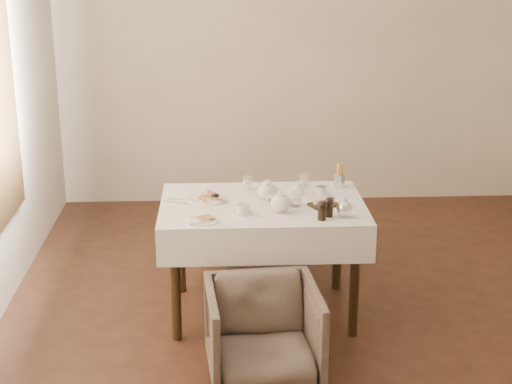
{
  "coord_description": "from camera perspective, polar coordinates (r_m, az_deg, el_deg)",
  "views": [
    {
      "loc": [
        -0.82,
        -4.47,
        2.34
      ],
      "look_at": [
        -0.6,
        0.2,
        0.82
      ],
      "focal_mm": 55.0,
      "sensor_mm": 36.0,
      "label": 1
    }
  ],
  "objects": [
    {
      "name": "table",
      "position": [
        4.95,
        0.47,
        -2.09
      ],
      "size": [
        1.28,
        0.88,
        0.75
      ],
      "color": "black",
      "rests_on": "ground"
    },
    {
      "name": "armchair_near",
      "position": [
        4.34,
        0.54,
        -10.31
      ],
      "size": [
        0.65,
        0.67,
        0.56
      ],
      "primitive_type": "imported",
      "rotation": [
        0.0,
        0.0,
        0.09
      ],
      "color": "#4C4238",
      "rests_on": "ground"
    },
    {
      "name": "armchair_far",
      "position": [
        5.82,
        0.54,
        -2.7
      ],
      "size": [
        0.63,
        0.64,
        0.56
      ],
      "primitive_type": "imported",
      "rotation": [
        0.0,
        0.0,
        3.18
      ],
      "color": "#4C4238",
      "rests_on": "ground"
    },
    {
      "name": "breakfast_plate",
      "position": [
        4.99,
        -3.54,
        -0.46
      ],
      "size": [
        0.26,
        0.26,
        0.03
      ],
      "rotation": [
        0.0,
        0.0,
        0.08
      ],
      "color": "white",
      "rests_on": "table"
    },
    {
      "name": "side_plate",
      "position": [
        4.6,
        -3.93,
        -2.08
      ],
      "size": [
        0.19,
        0.18,
        0.02
      ],
      "rotation": [
        0.0,
        0.0,
        0.34
      ],
      "color": "white",
      "rests_on": "table"
    },
    {
      "name": "teapot_centre",
      "position": [
        4.95,
        0.81,
        0.18
      ],
      "size": [
        0.18,
        0.15,
        0.14
      ],
      "primitive_type": null,
      "rotation": [
        0.0,
        0.0,
        -0.06
      ],
      "color": "white",
      "rests_on": "table"
    },
    {
      "name": "teapot_front",
      "position": [
        4.73,
        1.8,
        -0.69
      ],
      "size": [
        0.21,
        0.19,
        0.14
      ],
      "primitive_type": null,
      "rotation": [
        0.0,
        0.0,
        -0.41
      ],
      "color": "white",
      "rests_on": "table"
    },
    {
      "name": "creamer",
      "position": [
        5.08,
        3.13,
        0.28
      ],
      "size": [
        0.08,
        0.08,
        0.08
      ],
      "primitive_type": "cylinder",
      "rotation": [
        0.0,
        0.0,
        -0.23
      ],
      "color": "white",
      "rests_on": "table"
    },
    {
      "name": "teacup_near",
      "position": [
        4.72,
        -0.98,
        -1.29
      ],
      "size": [
        0.12,
        0.12,
        0.06
      ],
      "rotation": [
        0.0,
        0.0,
        -0.11
      ],
      "color": "white",
      "rests_on": "table"
    },
    {
      "name": "teacup_far",
      "position": [
        5.07,
        4.76,
        0.05
      ],
      "size": [
        0.12,
        0.12,
        0.06
      ],
      "rotation": [
        0.0,
        0.0,
        0.14
      ],
      "color": "white",
      "rests_on": "table"
    },
    {
      "name": "glass_left",
      "position": [
        5.17,
        -0.6,
        0.67
      ],
      "size": [
        0.07,
        0.07,
        0.09
      ],
      "primitive_type": "cylinder",
      "rotation": [
        0.0,
        0.0,
        -0.05
      ],
      "color": "silver",
      "rests_on": "table"
    },
    {
      "name": "glass_mid",
      "position": [
        4.85,
        2.89,
        -0.49
      ],
      "size": [
        0.08,
        0.08,
        0.1
      ],
      "primitive_type": "cylinder",
      "rotation": [
        0.0,
        0.0,
        -0.26
      ],
      "color": "silver",
      "rests_on": "table"
    },
    {
      "name": "glass_right",
      "position": [
        5.24,
        3.49,
        0.86
      ],
      "size": [
        0.08,
        0.08,
        0.09
      ],
      "primitive_type": "cylinder",
      "rotation": [
        0.0,
        0.0,
        -0.29
      ],
      "color": "silver",
      "rests_on": "table"
    },
    {
      "name": "condiment_board",
      "position": [
        4.88,
        4.94,
        -0.85
      ],
      "size": [
        0.21,
        0.18,
        0.04
      ],
      "rotation": [
        0.0,
        0.0,
        0.41
      ],
      "color": "black",
      "rests_on": "table"
    },
    {
      "name": "pepper_mill_left",
      "position": [
        4.62,
        4.83,
        -1.34
      ],
      "size": [
        0.07,
        0.07,
        0.12
      ],
      "primitive_type": null,
      "rotation": [
        0.0,
        0.0,
        0.13
      ],
      "color": "black",
      "rests_on": "table"
    },
    {
      "name": "pepper_mill_right",
      "position": [
        4.68,
        5.33,
        -1.08
      ],
      "size": [
        0.08,
        0.08,
        0.12
      ],
      "primitive_type": null,
      "rotation": [
        0.0,
        0.0,
        -0.37
      ],
      "color": "black",
      "rests_on": "table"
    },
    {
      "name": "silver_pot",
      "position": [
        4.68,
        6.45,
        -1.12
      ],
      "size": [
        0.13,
        0.12,
        0.12
      ],
      "primitive_type": null,
      "rotation": [
        0.0,
        0.0,
        0.27
      ],
      "color": "white",
      "rests_on": "table"
    },
    {
      "name": "fries_cup",
      "position": [
        5.24,
        6.07,
        1.11
      ],
      "size": [
        0.08,
        0.08,
        0.16
      ],
      "rotation": [
        0.0,
        0.0,
        0.4
      ],
      "color": "silver",
      "rests_on": "table"
    },
    {
      "name": "cutlery_fork",
      "position": [
        4.99,
        -5.5,
        -0.57
      ],
      "size": [
        0.17,
        0.07,
        0.0
      ],
      "primitive_type": "cube",
      "rotation": [
        0.0,
        0.0,
        1.24
      ],
      "color": "silver",
      "rests_on": "table"
    },
    {
      "name": "cutlery_knife",
      "position": [
        4.94,
        -5.67,
        -0.77
      ],
      "size": [
        0.19,
        0.09,
        0.0
      ],
      "primitive_type": "cube",
      "rotation": [
        0.0,
        0.0,
        1.2
      ],
      "color": "silver",
      "rests_on": "table"
    }
  ]
}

